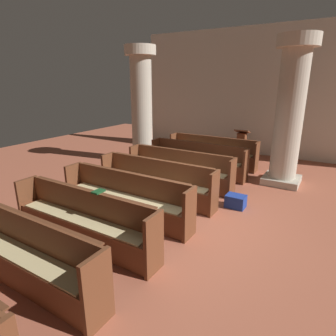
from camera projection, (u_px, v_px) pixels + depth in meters
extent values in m
plane|color=#AD5B42|center=(191.00, 219.00, 5.74)|extent=(19.20, 19.20, 0.00)
cube|color=silver|center=(270.00, 93.00, 10.04)|extent=(10.00, 0.16, 4.50)
cube|color=brown|center=(212.00, 152.00, 9.23)|extent=(2.81, 0.38, 0.05)
cube|color=brown|center=(214.00, 144.00, 9.29)|extent=(2.81, 0.04, 0.46)
cube|color=brown|center=(215.00, 137.00, 9.27)|extent=(2.70, 0.06, 0.02)
cube|color=brown|center=(174.00, 146.00, 9.94)|extent=(0.06, 0.44, 0.92)
cube|color=brown|center=(256.00, 157.00, 8.52)|extent=(0.06, 0.44, 0.92)
cube|color=brown|center=(209.00, 160.00, 9.15)|extent=(2.81, 0.03, 0.39)
cube|color=#D1BC84|center=(212.00, 151.00, 9.21)|extent=(2.59, 0.32, 0.03)
cube|color=brown|center=(197.00, 160.00, 8.33)|extent=(2.81, 0.38, 0.05)
cube|color=brown|center=(200.00, 150.00, 8.39)|extent=(2.81, 0.04, 0.46)
cube|color=brown|center=(201.00, 143.00, 8.36)|extent=(2.70, 0.06, 0.02)
cube|color=brown|center=(156.00, 153.00, 9.03)|extent=(0.06, 0.44, 0.92)
cube|color=brown|center=(246.00, 167.00, 7.61)|extent=(0.06, 0.44, 0.92)
cube|color=brown|center=(194.00, 169.00, 8.25)|extent=(2.81, 0.03, 0.39)
cube|color=#D1BC84|center=(197.00, 159.00, 8.30)|extent=(2.59, 0.32, 0.03)
cube|color=brown|center=(179.00, 170.00, 7.43)|extent=(2.81, 0.38, 0.05)
cube|color=brown|center=(182.00, 159.00, 7.49)|extent=(2.81, 0.04, 0.46)
cube|color=brown|center=(183.00, 150.00, 7.46)|extent=(2.70, 0.06, 0.02)
cube|color=brown|center=(135.00, 161.00, 8.13)|extent=(0.06, 0.44, 0.92)
cube|color=brown|center=(232.00, 178.00, 6.71)|extent=(0.06, 0.44, 0.92)
cube|color=brown|center=(176.00, 179.00, 7.35)|extent=(2.81, 0.03, 0.39)
cube|color=#D1BC84|center=(179.00, 169.00, 7.40)|extent=(2.59, 0.32, 0.03)
cube|color=brown|center=(156.00, 182.00, 6.52)|extent=(2.81, 0.38, 0.05)
cube|color=brown|center=(159.00, 170.00, 6.58)|extent=(2.81, 0.04, 0.46)
cube|color=brown|center=(160.00, 160.00, 6.56)|extent=(2.70, 0.06, 0.02)
cube|color=brown|center=(109.00, 171.00, 7.23)|extent=(0.06, 0.44, 0.92)
cube|color=brown|center=(214.00, 193.00, 5.81)|extent=(0.06, 0.44, 0.92)
cube|color=brown|center=(152.00, 193.00, 6.44)|extent=(2.81, 0.03, 0.39)
cube|color=#D1BC84|center=(155.00, 181.00, 6.50)|extent=(2.59, 0.32, 0.03)
cube|color=brown|center=(125.00, 198.00, 5.62)|extent=(2.81, 0.38, 0.05)
cube|color=brown|center=(130.00, 184.00, 5.68)|extent=(2.81, 0.04, 0.46)
cube|color=brown|center=(131.00, 173.00, 5.65)|extent=(2.70, 0.06, 0.02)
cube|color=brown|center=(75.00, 184.00, 6.32)|extent=(0.06, 0.44, 0.92)
cube|color=brown|center=(189.00, 214.00, 4.90)|extent=(0.06, 0.44, 0.92)
cube|color=brown|center=(120.00, 212.00, 5.54)|extent=(2.81, 0.03, 0.39)
cube|color=#D1BC84|center=(124.00, 197.00, 5.59)|extent=(2.59, 0.32, 0.03)
cube|color=brown|center=(82.00, 221.00, 4.72)|extent=(2.81, 0.38, 0.05)
cube|color=brown|center=(89.00, 203.00, 4.78)|extent=(2.81, 0.04, 0.46)
cube|color=brown|center=(90.00, 190.00, 4.75)|extent=(2.70, 0.06, 0.02)
cube|color=brown|center=(29.00, 201.00, 5.42)|extent=(0.06, 0.44, 0.92)
cube|color=brown|center=(154.00, 244.00, 4.00)|extent=(0.06, 0.44, 0.92)
cube|color=brown|center=(75.00, 237.00, 4.64)|extent=(2.81, 0.03, 0.39)
cube|color=#D1BC84|center=(81.00, 220.00, 4.69)|extent=(2.59, 0.32, 0.03)
cube|color=brown|center=(20.00, 254.00, 3.81)|extent=(2.81, 0.38, 0.05)
cube|color=brown|center=(28.00, 232.00, 3.87)|extent=(2.81, 0.04, 0.46)
cube|color=brown|center=(29.00, 216.00, 3.85)|extent=(2.70, 0.06, 0.02)
cube|color=brown|center=(98.00, 292.00, 3.10)|extent=(0.06, 0.44, 0.92)
cube|color=brown|center=(10.00, 275.00, 3.73)|extent=(2.81, 0.03, 0.39)
cube|color=#D1BC84|center=(18.00, 253.00, 3.79)|extent=(2.59, 0.32, 0.03)
cube|color=#B6AD9A|center=(281.00, 180.00, 7.71)|extent=(0.93, 0.93, 0.18)
cylinder|color=beige|center=(289.00, 116.00, 7.20)|extent=(0.69, 0.69, 3.25)
cylinder|color=beige|center=(299.00, 40.00, 6.67)|extent=(0.99, 0.99, 0.30)
cube|color=#B6AD9A|center=(143.00, 158.00, 9.85)|extent=(0.93, 0.93, 0.18)
cylinder|color=beige|center=(142.00, 108.00, 9.34)|extent=(0.69, 0.69, 3.25)
cylinder|color=beige|center=(140.00, 50.00, 8.82)|extent=(0.99, 0.99, 0.30)
cube|color=brown|center=(240.00, 159.00, 9.96)|extent=(0.45, 0.45, 0.06)
cube|color=brown|center=(241.00, 147.00, 9.83)|extent=(0.28, 0.28, 0.95)
cube|color=brown|center=(242.00, 131.00, 9.67)|extent=(0.48, 0.35, 0.15)
cube|color=#194723|center=(98.00, 191.00, 4.64)|extent=(0.14, 0.20, 0.03)
cube|color=navy|center=(236.00, 201.00, 6.21)|extent=(0.42, 0.31, 0.28)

